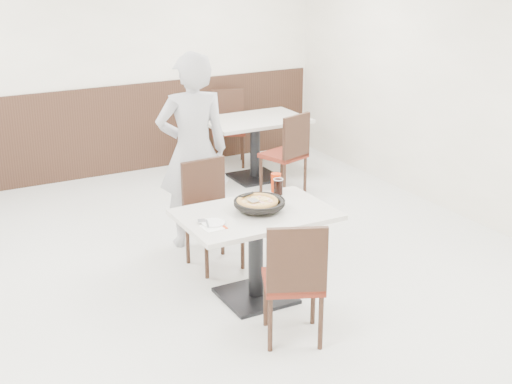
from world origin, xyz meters
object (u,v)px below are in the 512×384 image
chair_far (214,217)px  pizza_pan (259,206)px  chair_near (293,279)px  bg_table_right (255,149)px  red_cup (276,182)px  bg_chair_right_near (283,153)px  diner_person (193,151)px  pizza (257,203)px  side_plate (213,223)px  cola_glass (278,187)px  main_table (256,256)px  bg_chair_right_far (228,129)px

chair_far → pizza_pan: bearing=92.6°
chair_near → bg_table_right: bearing=90.0°
pizza_pan → red_cup: size_ratio=2.29×
bg_chair_right_near → chair_far: bearing=-155.4°
diner_person → pizza: bearing=101.5°
side_plate → cola_glass: 0.83m
diner_person → cola_glass: bearing=120.3°
pizza_pan → bg_chair_right_near: 2.56m
diner_person → bg_chair_right_near: 1.76m
side_plate → bg_table_right: side_plate is taller
side_plate → bg_chair_right_near: size_ratio=0.19×
chair_near → bg_table_right: size_ratio=0.79×
chair_far → diner_person: bearing=-99.1°
bg_chair_right_near → pizza_pan: bearing=-142.7°
bg_table_right → main_table: bearing=-118.3°
bg_table_right → bg_chair_right_near: bearing=-86.6°
chair_near → bg_table_right: (1.51, 3.38, -0.10)m
chair_near → side_plate: bearing=143.8°
diner_person → bg_chair_right_near: bearing=-139.2°
chair_far → pizza_pan: chair_far is taller
main_table → side_plate: size_ratio=6.68×
pizza → bg_chair_right_far: bg_chair_right_far is taller
cola_glass → bg_chair_right_near: (1.13, 1.83, -0.34)m
pizza → diner_person: bearing=90.5°
side_plate → red_cup: size_ratio=1.12×
bg_table_right → bg_chair_right_near: (0.04, -0.61, 0.10)m
bg_chair_right_near → bg_chair_right_far: (-0.06, 1.28, 0.00)m
side_plate → bg_table_right: size_ratio=0.15×
bg_table_right → diner_person: bearing=-134.7°
chair_far → bg_chair_right_far: size_ratio=1.00×
chair_far → pizza: size_ratio=3.06×
side_plate → red_cup: (0.78, 0.41, 0.07)m
pizza → cola_glass: bearing=36.5°
red_cup → bg_chair_right_near: size_ratio=0.17×
chair_near → diner_person: diner_person is taller
red_cup → bg_chair_right_far: (1.05, 3.03, -0.35)m
main_table → chair_near: chair_near is taller
pizza_pan → diner_person: (-0.02, 1.24, 0.13)m
main_table → bg_chair_right_near: (1.49, 2.10, 0.10)m
chair_near → diner_person: (0.07, 1.92, 0.45)m
bg_chair_right_far → diner_person: bearing=81.2°
pizza → chair_far: bearing=95.3°
red_cup → bg_chair_right_near: bg_chair_right_near is taller
chair_near → chair_far: (0.02, 1.37, 0.00)m
main_table → pizza_pan: 0.42m
diner_person → bg_chair_right_far: bearing=-112.5°
chair_near → bg_chair_right_far: bearing=94.0°
pizza_pan → bg_chair_right_far: bg_chair_right_far is taller
pizza → bg_table_right: bearing=62.0°
main_table → pizza: (0.03, 0.02, 0.44)m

